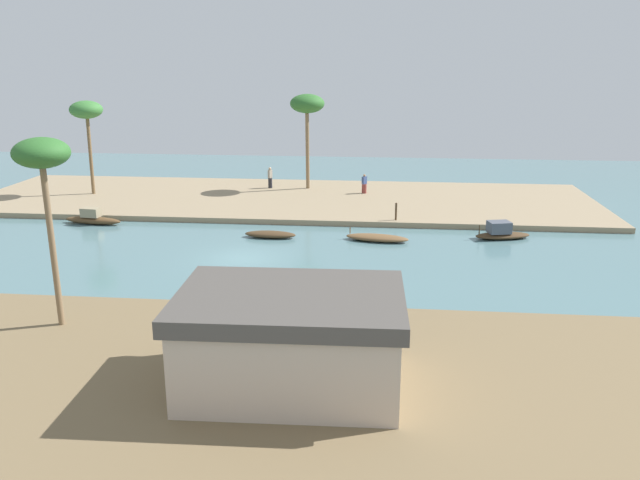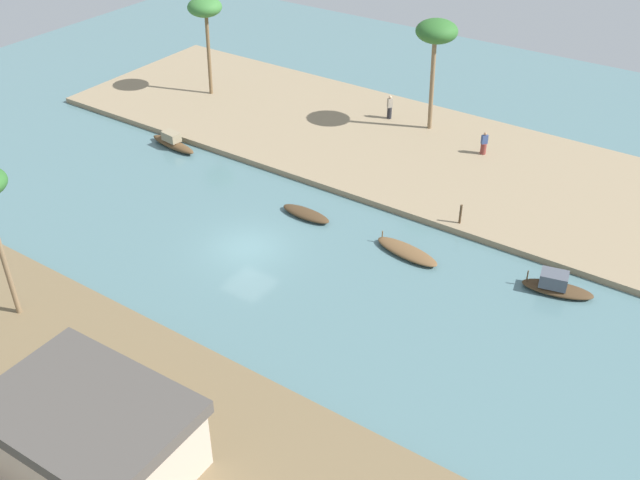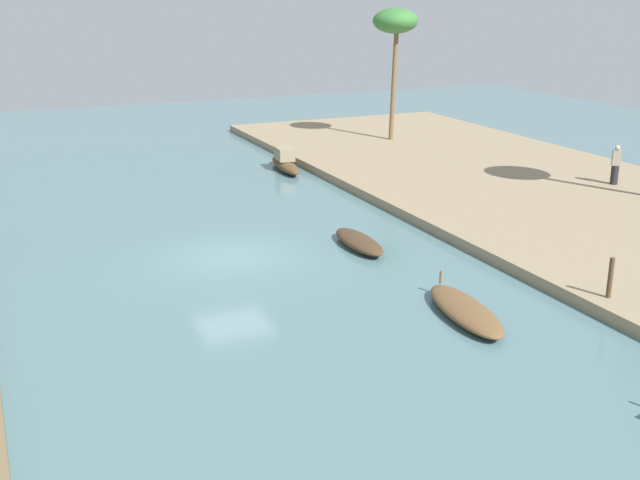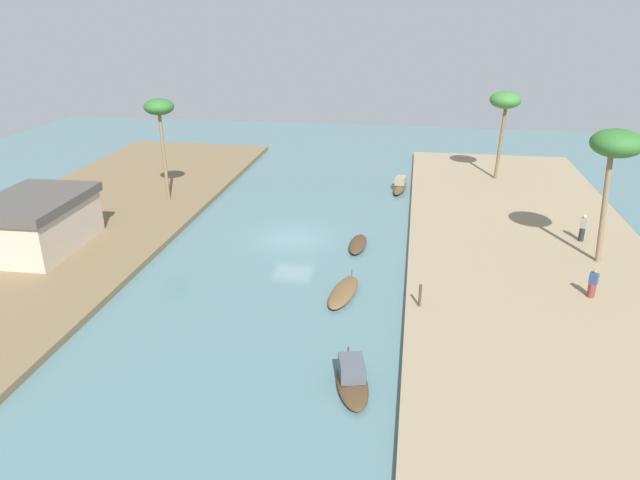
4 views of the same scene
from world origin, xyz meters
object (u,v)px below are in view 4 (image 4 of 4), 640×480
at_px(person_on_near_bank, 592,285).
at_px(palm_tree_left_near, 616,146).
at_px(sampan_with_red_awning, 358,244).
at_px(palm_tree_left_far, 505,102).
at_px(mooring_post, 420,296).
at_px(sampan_foreground, 343,292).
at_px(person_by_mooring, 582,230).
at_px(riverside_building, 36,222).
at_px(sampan_near_left_bank, 400,186).
at_px(palm_tree_right_tall, 159,110).
at_px(sampan_with_tall_canopy, 352,378).

bearing_deg(person_on_near_bank, palm_tree_left_near, -68.32).
bearing_deg(palm_tree_left_near, sampan_with_red_awning, 87.05).
bearing_deg(palm_tree_left_far, mooring_post, 165.07).
relative_size(sampan_foreground, person_by_mooring, 2.30).
bearing_deg(palm_tree_left_far, riverside_building, 124.48).
distance_m(person_by_mooring, palm_tree_left_far, 15.32).
height_order(sampan_foreground, sampan_near_left_bank, sampan_near_left_bank).
relative_size(mooring_post, palm_tree_right_tall, 0.15).
height_order(palm_tree_left_near, riverside_building, palm_tree_left_near).
bearing_deg(sampan_foreground, mooring_post, -97.97).
xyz_separation_m(sampan_with_tall_canopy, palm_tree_left_far, (30.60, -9.06, 6.45)).
relative_size(sampan_with_red_awning, sampan_with_tall_canopy, 0.89).
xyz_separation_m(person_on_near_bank, palm_tree_left_near, (4.75, -1.39, 6.15)).
bearing_deg(palm_tree_left_far, person_on_near_bank, -174.05).
xyz_separation_m(sampan_with_red_awning, sampan_near_left_bank, (12.63, -2.20, 0.18)).
bearing_deg(sampan_with_tall_canopy, sampan_foreground, -3.40).
height_order(person_on_near_bank, palm_tree_left_near, palm_tree_left_near).
xyz_separation_m(person_on_near_bank, person_by_mooring, (7.91, -1.39, 0.12)).
bearing_deg(sampan_with_tall_canopy, riverside_building, 50.13).
bearing_deg(mooring_post, riverside_building, 80.67).
xyz_separation_m(sampan_foreground, sampan_near_left_bank, (19.34, -2.29, 0.18)).
xyz_separation_m(sampan_near_left_bank, person_by_mooring, (-10.19, -11.73, 0.75)).
bearing_deg(sampan_near_left_bank, sampan_with_red_awning, 176.61).
bearing_deg(palm_tree_right_tall, person_on_near_bank, -112.50).
bearing_deg(sampan_foreground, riverside_building, 91.03).
relative_size(mooring_post, palm_tree_left_far, 0.16).
bearing_deg(sampan_near_left_bank, person_by_mooring, -124.49).
distance_m(sampan_with_tall_canopy, person_on_near_bank, 14.44).
bearing_deg(mooring_post, sampan_near_left_bank, 4.64).
height_order(sampan_near_left_bank, palm_tree_left_far, palm_tree_left_far).
xyz_separation_m(sampan_near_left_bank, palm_tree_left_near, (-13.35, -11.73, 6.78)).
height_order(sampan_with_red_awning, sampan_near_left_bank, sampan_near_left_bank).
xyz_separation_m(sampan_foreground, palm_tree_right_tall, (12.72, 15.09, 6.97)).
distance_m(sampan_with_red_awning, riverside_building, 19.75).
distance_m(sampan_foreground, mooring_post, 4.20).
distance_m(person_on_near_bank, mooring_post, 9.01).
height_order(sampan_near_left_bank, mooring_post, mooring_post).
relative_size(person_on_near_bank, riverside_building, 0.21).
distance_m(sampan_foreground, person_by_mooring, 16.76).
bearing_deg(sampan_with_red_awning, riverside_building, 103.98).
relative_size(person_on_near_bank, palm_tree_left_near, 0.20).
relative_size(person_on_near_bank, palm_tree_right_tall, 0.20).
bearing_deg(sampan_near_left_bank, palm_tree_left_far, -59.82).
xyz_separation_m(person_on_near_bank, mooring_post, (-2.42, 8.67, -0.05)).
xyz_separation_m(sampan_with_red_awning, mooring_post, (-7.89, -3.87, 0.75)).
height_order(sampan_with_tall_canopy, palm_tree_left_near, palm_tree_left_near).
relative_size(palm_tree_left_near, palm_tree_right_tall, 1.01).
bearing_deg(sampan_with_red_awning, person_by_mooring, -78.10).
xyz_separation_m(palm_tree_left_far, palm_tree_right_tall, (-10.16, 25.47, 0.33)).
relative_size(palm_tree_left_far, palm_tree_right_tall, 0.96).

